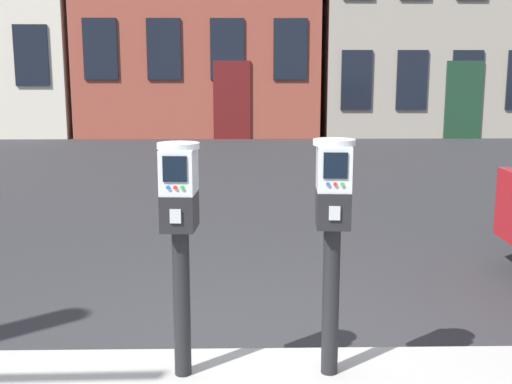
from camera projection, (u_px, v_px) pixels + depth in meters
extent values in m
cylinder|color=black|center=(182.00, 303.00, 3.35)|extent=(0.10, 0.10, 0.81)
cube|color=black|center=(180.00, 211.00, 3.26)|extent=(0.19, 0.25, 0.19)
cube|color=#A5A8AD|center=(175.00, 216.00, 3.14)|extent=(0.06, 0.02, 0.07)
cube|color=#B7BABF|center=(179.00, 171.00, 3.22)|extent=(0.19, 0.24, 0.23)
cube|color=black|center=(175.00, 169.00, 3.10)|extent=(0.12, 0.02, 0.13)
cylinder|color=blue|center=(168.00, 187.00, 3.12)|extent=(0.02, 0.01, 0.02)
cylinder|color=red|center=(175.00, 187.00, 3.12)|extent=(0.02, 0.01, 0.02)
cylinder|color=green|center=(182.00, 188.00, 3.11)|extent=(0.02, 0.01, 0.02)
cylinder|color=#B7BABF|center=(178.00, 146.00, 3.20)|extent=(0.23, 0.23, 0.03)
cylinder|color=black|center=(331.00, 301.00, 3.37)|extent=(0.10, 0.10, 0.82)
cube|color=black|center=(333.00, 208.00, 3.27)|extent=(0.19, 0.25, 0.19)
cube|color=#A5A8AD|center=(335.00, 213.00, 3.15)|extent=(0.06, 0.02, 0.07)
cube|color=#B7BABF|center=(334.00, 168.00, 3.24)|extent=(0.19, 0.24, 0.23)
cube|color=black|center=(336.00, 166.00, 3.12)|extent=(0.12, 0.02, 0.13)
cylinder|color=blue|center=(328.00, 184.00, 3.13)|extent=(0.02, 0.01, 0.02)
cylinder|color=red|center=(335.00, 184.00, 3.13)|extent=(0.02, 0.01, 0.02)
cylinder|color=green|center=(342.00, 184.00, 3.13)|extent=(0.02, 0.01, 0.02)
cylinder|color=#B7BABF|center=(334.00, 142.00, 3.21)|extent=(0.23, 0.23, 0.03)
cube|color=black|center=(31.00, 55.00, 16.80)|extent=(0.90, 0.06, 1.60)
cube|color=black|center=(100.00, 49.00, 16.80)|extent=(0.90, 0.06, 1.60)
cube|color=black|center=(164.00, 49.00, 16.84)|extent=(0.90, 0.06, 1.60)
cube|color=black|center=(227.00, 49.00, 16.87)|extent=(0.90, 0.06, 1.60)
cube|color=black|center=(290.00, 49.00, 16.90)|extent=(0.90, 0.06, 1.60)
cube|color=#591414|center=(232.00, 100.00, 17.12)|extent=(1.00, 0.07, 2.10)
cube|color=black|center=(356.00, 80.00, 17.09)|extent=(0.83, 0.06, 1.59)
cube|color=black|center=(412.00, 80.00, 17.12)|extent=(0.83, 0.06, 1.59)
cube|color=black|center=(467.00, 80.00, 17.15)|extent=(0.83, 0.06, 1.59)
cube|color=#193823|center=(463.00, 100.00, 17.25)|extent=(1.00, 0.07, 2.10)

